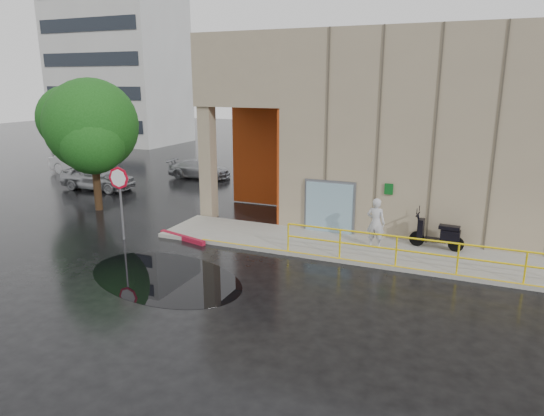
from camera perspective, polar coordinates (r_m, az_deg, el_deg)
The scene contains 15 objects.
ground at distance 14.69m, azimuth -0.70°, elevation -9.63°, with size 120.00×120.00×0.00m, color black.
sidewalk at distance 17.86m, azimuth 17.18°, elevation -5.54°, with size 20.00×3.00×0.15m, color gray.
building at distance 23.34m, azimuth 22.36°, elevation 9.07°, with size 20.00×10.17×8.00m.
guardrail at distance 16.38m, azimuth 17.71°, elevation -5.18°, with size 9.56×0.06×1.03m.
distant_building at distance 52.29m, azimuth -17.58°, elevation 15.62°, with size 12.00×8.08×15.00m.
person at distance 17.97m, azimuth 12.11°, elevation -1.72°, with size 0.67×0.44×1.85m, color #BABBC0.
scooter at distance 18.43m, azimuth 18.97°, elevation -2.05°, with size 1.94×0.75×1.48m.
stop_sign at distance 19.50m, azimuth -17.50°, elevation 2.28°, with size 0.87×0.12×2.91m.
red_curb at distance 19.43m, azimuth -10.51°, elevation -3.43°, with size 2.40×0.18×0.18m, color maroon.
puddle at distance 15.97m, azimuth -12.50°, elevation -7.92°, with size 5.84×3.60×0.01m, color black.
car_a at distance 29.60m, azimuth -19.85°, elevation 3.51°, with size 1.79×4.46×1.52m, color #A0A2A6.
car_b at distance 35.19m, azimuth -21.56°, elevation 4.97°, with size 1.56×4.46×1.47m, color silver.
car_c at distance 31.65m, azimuth -8.54°, elevation 4.58°, with size 1.65×4.05×1.18m, color #A5A7AC.
tree_near at distance 24.18m, azimuth -20.45°, elevation 8.67°, with size 4.32×4.32×6.23m.
tree_far at distance 29.82m, azimuth -22.46°, elevation 9.38°, with size 3.75×3.71×5.87m.
Camera 1 is at (5.33, -12.28, 6.05)m, focal length 32.00 mm.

